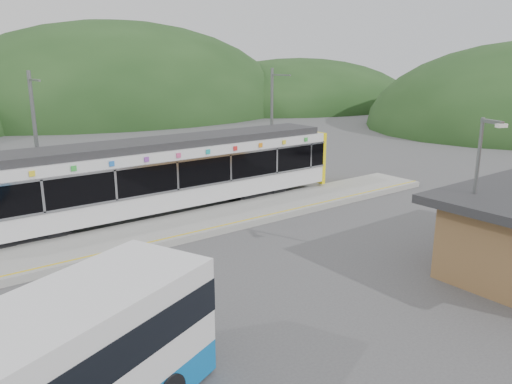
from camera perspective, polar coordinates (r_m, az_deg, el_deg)
ground at (r=21.54m, az=1.69°, el=-5.35°), size 120.00×120.00×0.00m
hills at (r=29.23m, az=4.61°, el=0.01°), size 146.00×149.00×26.00m
platform at (r=24.01m, az=-3.27°, el=-2.86°), size 26.00×3.20×0.30m
yellow_line at (r=22.95m, az=-1.45°, el=-3.27°), size 26.00×0.10×0.01m
train at (r=24.62m, az=-11.58°, el=1.92°), size 20.44×3.01×3.74m
catenary_mast_west at (r=25.22m, az=-23.76°, el=4.94°), size 0.18×1.80×7.00m
catenary_mast_east at (r=31.52m, az=1.86°, el=7.88°), size 0.18×1.80×7.00m
lamp_post at (r=18.55m, az=24.12°, el=0.83°), size 0.44×1.04×5.59m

